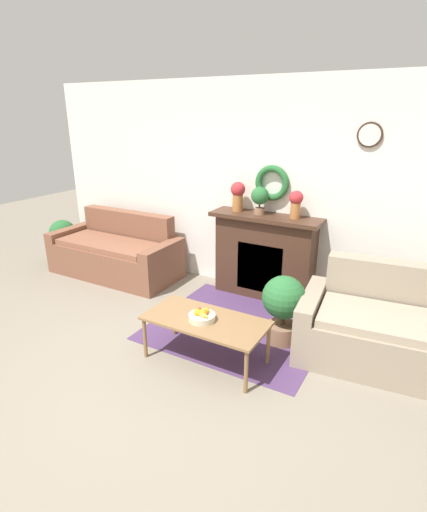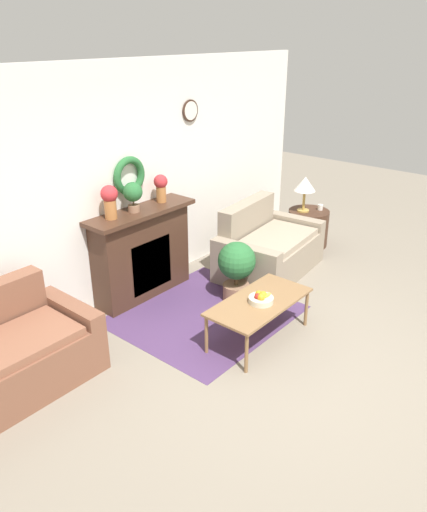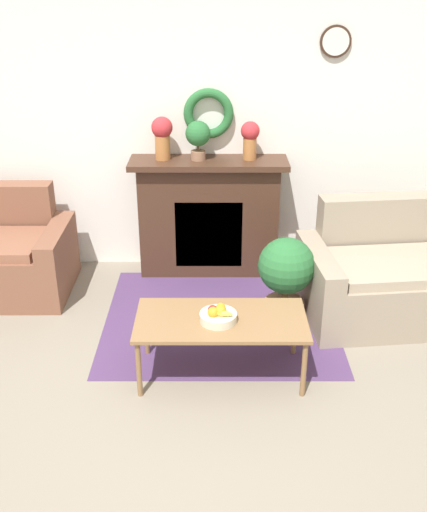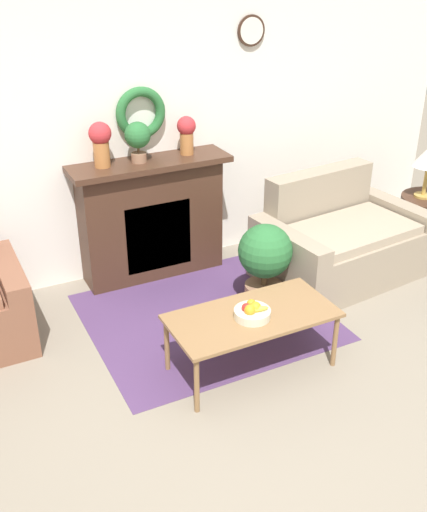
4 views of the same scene
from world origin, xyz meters
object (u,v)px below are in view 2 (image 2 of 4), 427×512
at_px(coffee_table, 259,304).
at_px(fireplace, 142,253).
at_px(loveseat_right, 267,248).
at_px(fruit_bowl, 261,298).
at_px(table_lamp, 305,185).
at_px(vase_on_mantel_right, 161,186).
at_px(mug, 320,207).
at_px(potted_plant_on_mantel, 133,194).
at_px(potted_plant_floor_by_loveseat, 237,267).
at_px(vase_on_mantel_left, 110,200).
at_px(side_table_by_loveseat, 308,228).

bearing_deg(coffee_table, fireplace, 93.33).
distance_m(loveseat_right, fruit_bowl, 1.71).
relative_size(loveseat_right, coffee_table, 1.32).
distance_m(table_lamp, vase_on_mantel_right, 2.34).
height_order(loveseat_right, fruit_bowl, loveseat_right).
distance_m(loveseat_right, vase_on_mantel_right, 1.70).
relative_size(mug, potted_plant_on_mantel, 0.24).
height_order(mug, vase_on_mantel_right, vase_on_mantel_right).
xyz_separation_m(fruit_bowl, potted_plant_floor_by_loveseat, (0.54, 0.73, -0.06)).
distance_m(table_lamp, vase_on_mantel_left, 3.08).
bearing_deg(loveseat_right, side_table_by_loveseat, -3.95).
bearing_deg(side_table_by_loveseat, potted_plant_floor_by_loveseat, -173.89).
distance_m(side_table_by_loveseat, table_lamp, 0.67).
height_order(fruit_bowl, mug, mug).
height_order(fireplace, side_table_by_loveseat, fireplace).
distance_m(loveseat_right, potted_plant_floor_by_loveseat, 0.93).
bearing_deg(mug, coffee_table, -163.34).
bearing_deg(potted_plant_floor_by_loveseat, table_lamp, 8.07).
height_order(coffee_table, potted_plant_on_mantel, potted_plant_on_mantel).
xyz_separation_m(fireplace, vase_on_mantel_left, (-0.40, 0.01, 0.76)).
distance_m(coffee_table, potted_plant_on_mantel, 1.86).
xyz_separation_m(fireplace, loveseat_right, (1.52, -0.77, -0.23)).
relative_size(coffee_table, mug, 13.99).
bearing_deg(fireplace, mug, -16.72).
bearing_deg(vase_on_mantel_right, potted_plant_floor_by_loveseat, -75.24).
distance_m(vase_on_mantel_right, potted_plant_on_mantel, 0.45).
xyz_separation_m(vase_on_mantel_left, potted_plant_floor_by_loveseat, (1.02, -0.96, -0.87)).
relative_size(table_lamp, vase_on_mantel_left, 1.39).
xyz_separation_m(fruit_bowl, side_table_by_loveseat, (2.58, 0.94, -0.23)).
distance_m(fruit_bowl, potted_plant_floor_by_loveseat, 0.91).
bearing_deg(coffee_table, vase_on_mantel_left, 106.81).
height_order(coffee_table, table_lamp, table_lamp).
relative_size(fruit_bowl, mug, 3.02).
xyz_separation_m(potted_plant_on_mantel, potted_plant_floor_by_loveseat, (0.70, -0.94, -0.87)).
relative_size(side_table_by_loveseat, vase_on_mantel_left, 1.61).
bearing_deg(vase_on_mantel_left, mug, -14.80).
bearing_deg(vase_on_mantel_right, mug, -19.16).
distance_m(coffee_table, vase_on_mantel_right, 1.88).
height_order(fruit_bowl, side_table_by_loveseat, fruit_bowl).
xyz_separation_m(loveseat_right, side_table_by_loveseat, (1.13, 0.04, -0.05)).
bearing_deg(loveseat_right, coffee_table, -154.49).
bearing_deg(side_table_by_loveseat, vase_on_mantel_left, 166.42).
distance_m(coffee_table, vase_on_mantel_left, 1.94).
distance_m(fruit_bowl, table_lamp, 2.73).
height_order(fruit_bowl, vase_on_mantel_left, vase_on_mantel_left).
relative_size(mug, vase_on_mantel_left, 0.22).
relative_size(mug, vase_on_mantel_right, 0.25).
distance_m(mug, vase_on_mantel_left, 3.38).
relative_size(fruit_bowl, potted_plant_on_mantel, 0.74).
bearing_deg(potted_plant_floor_by_loveseat, loveseat_right, 11.17).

